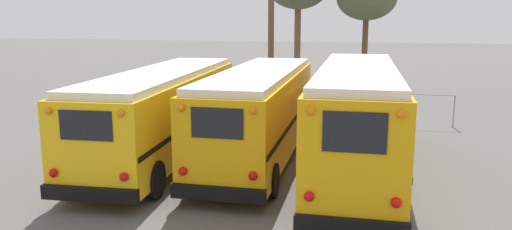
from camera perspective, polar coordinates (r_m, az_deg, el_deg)
name	(u,v)px	position (r m, az deg, el deg)	size (l,w,h in m)	color
ground_plane	(256,162)	(16.65, -0.03, -5.44)	(160.00, 160.00, 0.00)	#5B5956
school_bus_0	(164,110)	(17.31, -10.47, 0.59)	(3.06, 10.87, 2.98)	yellow
school_bus_1	(260,111)	(16.80, 0.41, 0.49)	(2.57, 10.16, 3.03)	#E5A00C
school_bus_2	(356,117)	(15.26, 11.40, -0.24)	(2.57, 10.42, 3.33)	#E5A00C
utility_pole	(271,29)	(28.69, 1.72, 9.75)	(1.80, 0.34, 7.85)	brown
fence_line	(290,99)	(23.26, 3.86, 1.81)	(14.53, 0.06, 1.42)	#939399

